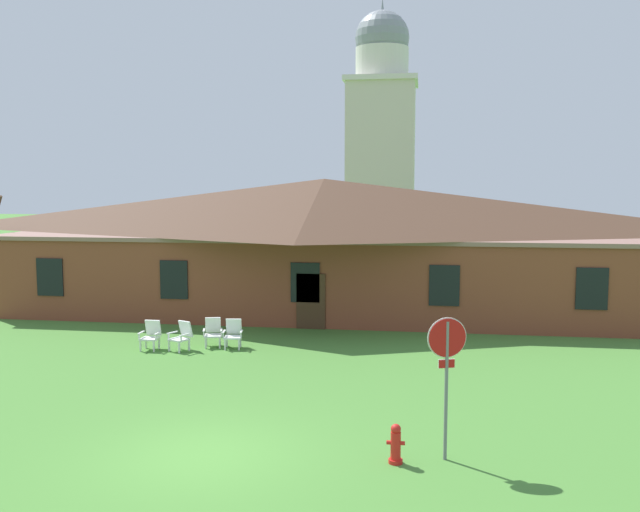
# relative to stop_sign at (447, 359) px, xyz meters

# --- Properties ---
(ground_plane) EXTENTS (200.00, 200.00, 0.00)m
(ground_plane) POSITION_rel_stop_sign_xyz_m (-4.84, -0.51, -2.04)
(ground_plane) COLOR #477F33
(brick_building) EXTENTS (26.69, 10.40, 5.65)m
(brick_building) POSITION_rel_stop_sign_xyz_m (-4.84, 16.86, 0.84)
(brick_building) COLOR brown
(brick_building) RESTS_ON ground
(dome_tower) EXTENTS (5.18, 5.18, 18.63)m
(dome_tower) POSITION_rel_stop_sign_xyz_m (-3.61, 37.58, 6.45)
(dome_tower) COLOR beige
(dome_tower) RESTS_ON ground
(stop_sign) EXTENTS (0.76, 0.30, 2.87)m
(stop_sign) POSITION_rel_stop_sign_xyz_m (0.00, 0.00, 0.00)
(stop_sign) COLOR slate
(stop_sign) RESTS_ON ground
(lawn_chair_by_porch) EXTENTS (0.65, 0.67, 0.96)m
(lawn_chair_by_porch) POSITION_rel_stop_sign_xyz_m (-9.33, 7.90, -1.54)
(lawn_chair_by_porch) COLOR silver
(lawn_chair_by_porch) RESTS_ON ground
(lawn_chair_near_door) EXTENTS (0.81, 0.85, 0.96)m
(lawn_chair_near_door) POSITION_rel_stop_sign_xyz_m (-8.28, 7.92, -1.54)
(lawn_chair_near_door) COLOR white
(lawn_chair_near_door) RESTS_ON ground
(lawn_chair_left_end) EXTENTS (0.74, 0.79, 0.96)m
(lawn_chair_left_end) POSITION_rel_stop_sign_xyz_m (-7.44, 8.63, -1.54)
(lawn_chair_left_end) COLOR silver
(lawn_chair_left_end) RESTS_ON ground
(lawn_chair_middle) EXTENTS (0.70, 0.74, 0.96)m
(lawn_chair_middle) POSITION_rel_stop_sign_xyz_m (-6.70, 8.51, -1.54)
(lawn_chair_middle) COLOR white
(lawn_chair_middle) RESTS_ON ground
(fire_hydrant) EXTENTS (0.36, 0.28, 0.79)m
(fire_hydrant) POSITION_rel_stop_sign_xyz_m (-0.96, -0.33, -1.67)
(fire_hydrant) COLOR red
(fire_hydrant) RESTS_ON ground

